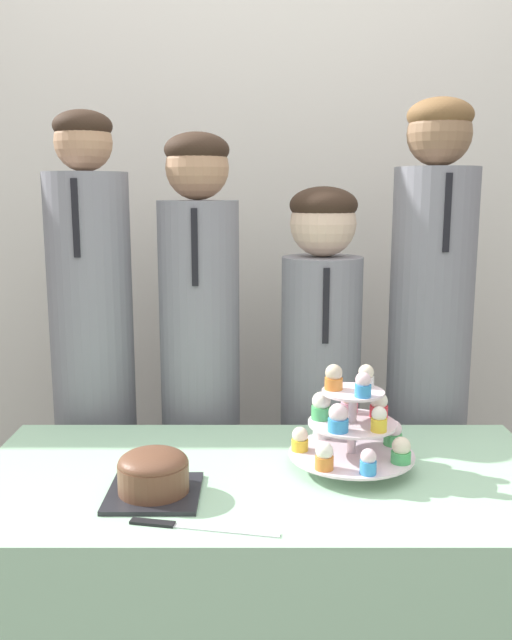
{
  "coord_description": "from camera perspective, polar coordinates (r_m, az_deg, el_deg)",
  "views": [
    {
      "loc": [
        -0.02,
        -1.17,
        1.4
      ],
      "look_at": [
        -0.02,
        0.38,
        1.11
      ],
      "focal_mm": 38.0,
      "sensor_mm": 36.0,
      "label": 1
    }
  ],
  "objects": [
    {
      "name": "student_0",
      "position": [
        2.19,
        -13.51,
        -5.77
      ],
      "size": [
        0.25,
        0.26,
        1.64
      ],
      "color": "gray",
      "rests_on": "ground_plane"
    },
    {
      "name": "student_2",
      "position": [
        2.16,
        5.31,
        -8.01
      ],
      "size": [
        0.25,
        0.25,
        1.42
      ],
      "color": "gray",
      "rests_on": "ground_plane"
    },
    {
      "name": "round_cake",
      "position": [
        1.54,
        -8.71,
        -12.64
      ],
      "size": [
        0.2,
        0.2,
        0.1
      ],
      "color": "#232328",
      "rests_on": "table"
    },
    {
      "name": "student_1",
      "position": [
        2.14,
        -4.76,
        -6.27
      ],
      "size": [
        0.24,
        0.25,
        1.58
      ],
      "color": "gray",
      "rests_on": "ground_plane"
    },
    {
      "name": "cake_knife",
      "position": [
        1.42,
        -6.6,
        -16.86
      ],
      "size": [
        0.3,
        0.08,
        0.01
      ],
      "rotation": [
        0.0,
        0.0,
        -0.19
      ],
      "color": "silver",
      "rests_on": "table"
    },
    {
      "name": "cupcake_stand",
      "position": [
        1.65,
        7.99,
        -8.76
      ],
      "size": [
        0.3,
        0.3,
        0.26
      ],
      "color": "silver",
      "rests_on": "table"
    },
    {
      "name": "student_3",
      "position": [
        2.19,
        14.15,
        -4.98
      ],
      "size": [
        0.25,
        0.26,
        1.68
      ],
      "color": "gray",
      "rests_on": "ground_plane"
    },
    {
      "name": "table",
      "position": [
        1.83,
        0.59,
        -23.62
      ],
      "size": [
        1.38,
        0.68,
        0.75
      ],
      "color": "#A8DBB2",
      "rests_on": "ground_plane"
    },
    {
      "name": "wall_back",
      "position": [
        2.58,
        0.36,
        9.48
      ],
      "size": [
        9.0,
        0.06,
        2.7
      ],
      "color": "silver",
      "rests_on": "ground_plane"
    }
  ]
}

